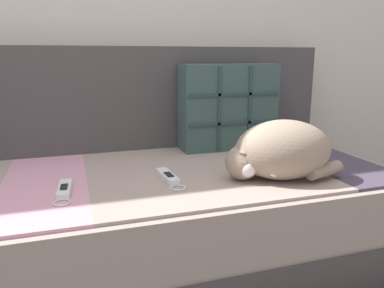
{
  "coord_description": "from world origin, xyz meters",
  "views": [
    {
      "loc": [
        -0.03,
        -1.13,
        0.73
      ],
      "look_at": [
        0.35,
        0.04,
        0.44
      ],
      "focal_mm": 35.0,
      "sensor_mm": 36.0,
      "label": 1
    }
  ],
  "objects_px": {
    "sleeping_cat": "(279,152)",
    "game_remote_far": "(64,190)",
    "game_remote_near": "(169,177)",
    "couch": "(89,222)",
    "throw_pillow_quilted": "(228,107)"
  },
  "relations": [
    {
      "from": "sleeping_cat",
      "to": "game_remote_far",
      "type": "relative_size",
      "value": 2.0
    },
    {
      "from": "sleeping_cat",
      "to": "game_remote_far",
      "type": "distance_m",
      "value": 0.67
    },
    {
      "from": "game_remote_near",
      "to": "sleeping_cat",
      "type": "bearing_deg",
      "value": -16.41
    },
    {
      "from": "couch",
      "to": "throw_pillow_quilted",
      "type": "bearing_deg",
      "value": 19.47
    },
    {
      "from": "throw_pillow_quilted",
      "to": "sleeping_cat",
      "type": "bearing_deg",
      "value": -91.88
    },
    {
      "from": "throw_pillow_quilted",
      "to": "sleeping_cat",
      "type": "distance_m",
      "value": 0.46
    },
    {
      "from": "game_remote_near",
      "to": "game_remote_far",
      "type": "bearing_deg",
      "value": -176.54
    },
    {
      "from": "throw_pillow_quilted",
      "to": "game_remote_near",
      "type": "distance_m",
      "value": 0.53
    },
    {
      "from": "sleeping_cat",
      "to": "throw_pillow_quilted",
      "type": "bearing_deg",
      "value": 88.12
    },
    {
      "from": "game_remote_near",
      "to": "game_remote_far",
      "type": "height_order",
      "value": "same"
    },
    {
      "from": "throw_pillow_quilted",
      "to": "game_remote_near",
      "type": "height_order",
      "value": "throw_pillow_quilted"
    },
    {
      "from": "couch",
      "to": "game_remote_far",
      "type": "xyz_separation_m",
      "value": [
        -0.07,
        -0.15,
        0.18
      ]
    },
    {
      "from": "sleeping_cat",
      "to": "game_remote_near",
      "type": "distance_m",
      "value": 0.36
    },
    {
      "from": "couch",
      "to": "game_remote_near",
      "type": "distance_m",
      "value": 0.34
    },
    {
      "from": "sleeping_cat",
      "to": "game_remote_far",
      "type": "height_order",
      "value": "sleeping_cat"
    }
  ]
}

